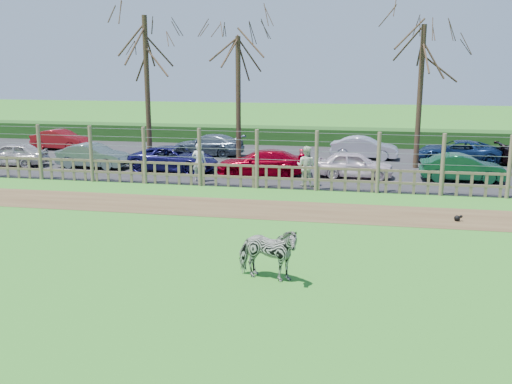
% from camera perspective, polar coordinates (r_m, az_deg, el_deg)
% --- Properties ---
extents(ground, '(120.00, 120.00, 0.00)m').
position_cam_1_polar(ground, '(16.69, -5.00, -5.42)').
color(ground, '#51AA44').
rests_on(ground, ground).
extents(dirt_strip, '(34.00, 2.80, 0.01)m').
position_cam_1_polar(dirt_strip, '(20.88, -1.68, -1.62)').
color(dirt_strip, brown).
rests_on(dirt_strip, ground).
extents(asphalt, '(44.00, 13.00, 0.04)m').
position_cam_1_polar(asphalt, '(30.51, 2.34, 3.01)').
color(asphalt, '#232326').
rests_on(asphalt, ground).
extents(hedge, '(46.00, 2.00, 1.10)m').
position_cam_1_polar(hedge, '(37.30, 3.93, 5.61)').
color(hedge, '#1E4716').
rests_on(hedge, ground).
extents(fence, '(30.16, 0.16, 2.50)m').
position_cam_1_polar(fence, '(24.06, 0.09, 2.27)').
color(fence, brown).
rests_on(fence, ground).
extents(tree_left, '(4.80, 4.80, 7.88)m').
position_cam_1_polar(tree_left, '(29.80, -10.96, 13.37)').
color(tree_left, '#3D2B1E').
rests_on(tree_left, ground).
extents(tree_mid, '(4.80, 4.80, 6.83)m').
position_cam_1_polar(tree_mid, '(29.44, -1.80, 12.14)').
color(tree_mid, '#3D2B1E').
rests_on(tree_mid, ground).
extents(tree_right, '(4.80, 4.80, 7.35)m').
position_cam_1_polar(tree_right, '(29.37, 16.26, 12.38)').
color(tree_right, '#3D2B1E').
rests_on(tree_right, ground).
extents(zebra, '(1.74, 1.04, 1.38)m').
position_cam_1_polar(zebra, '(13.92, 1.15, -6.14)').
color(zebra, gray).
rests_on(zebra, ground).
extents(visitor_a, '(0.63, 0.42, 1.72)m').
position_cam_1_polar(visitor_a, '(25.38, -5.71, 2.98)').
color(visitor_a, silver).
rests_on(visitor_a, asphalt).
extents(visitor_b, '(0.97, 0.84, 1.72)m').
position_cam_1_polar(visitor_b, '(24.37, 5.04, 2.59)').
color(visitor_b, silver).
rests_on(visitor_b, asphalt).
extents(crow, '(0.27, 0.20, 0.22)m').
position_cam_1_polar(crow, '(20.31, 19.51, -2.48)').
color(crow, black).
rests_on(crow, ground).
extents(car_0, '(3.68, 1.86, 1.20)m').
position_cam_1_polar(car_0, '(31.73, -23.22, 3.50)').
color(car_0, '#BEB6B7').
rests_on(car_0, asphalt).
extents(car_1, '(3.72, 1.52, 1.20)m').
position_cam_1_polar(car_1, '(29.80, -15.96, 3.50)').
color(car_1, slate).
rests_on(car_1, asphalt).
extents(car_2, '(4.53, 2.50, 1.20)m').
position_cam_1_polar(car_2, '(28.05, -8.21, 3.31)').
color(car_2, '#15124D').
rests_on(car_2, asphalt).
extents(car_3, '(4.30, 2.14, 1.20)m').
position_cam_1_polar(car_3, '(26.68, 0.51, 2.95)').
color(car_3, '#950016').
rests_on(car_3, asphalt).
extents(car_4, '(3.54, 1.46, 1.20)m').
position_cam_1_polar(car_4, '(26.60, 9.82, 2.74)').
color(car_4, silver).
rests_on(car_4, asphalt).
extents(car_5, '(3.64, 1.28, 1.20)m').
position_cam_1_polar(car_5, '(26.99, 19.94, 2.30)').
color(car_5, '#124A2C').
rests_on(car_5, asphalt).
extents(car_7, '(3.76, 1.68, 1.20)m').
position_cam_1_polar(car_7, '(36.65, -18.92, 4.96)').
color(car_7, maroon).
rests_on(car_7, asphalt).
extents(car_9, '(4.28, 2.09, 1.20)m').
position_cam_1_polar(car_9, '(32.61, -4.83, 4.71)').
color(car_9, '#4D5D6E').
rests_on(car_9, asphalt).
extents(car_11, '(3.74, 1.59, 1.20)m').
position_cam_1_polar(car_11, '(31.95, 10.77, 4.37)').
color(car_11, '#B7B5C7').
rests_on(car_11, asphalt).
extents(car_12, '(4.43, 2.24, 1.20)m').
position_cam_1_polar(car_12, '(31.80, 19.45, 3.82)').
color(car_12, '#10254D').
rests_on(car_12, asphalt).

